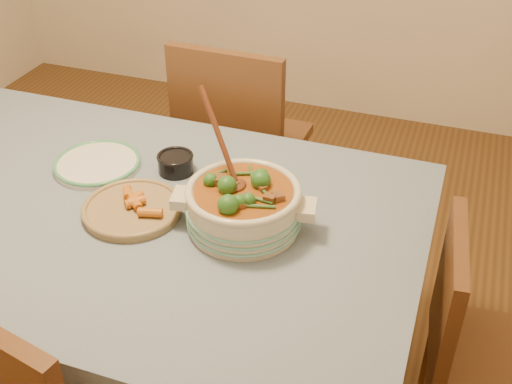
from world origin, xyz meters
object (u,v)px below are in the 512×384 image
dining_table (129,234)px  stew_casserole (243,203)px  condiment_bowl (175,162)px  fried_plate (132,207)px  white_plate (97,164)px  chair_far (238,139)px  chair_right (475,345)px

dining_table → stew_casserole: size_ratio=4.25×
condiment_bowl → fried_plate: 0.24m
white_plate → chair_far: size_ratio=0.33×
stew_casserole → chair_far: (-0.32, 0.78, -0.29)m
chair_far → chair_right: bearing=144.8°
dining_table → condiment_bowl: bearing=76.5°
fried_plate → stew_casserole: bearing=8.2°
white_plate → chair_far: 0.72m
dining_table → stew_casserole: 0.39m
dining_table → chair_right: 1.03m
condiment_bowl → white_plate: bearing=-166.3°
dining_table → chair_far: 0.83m
dining_table → condiment_bowl: size_ratio=12.41×
fried_plate → chair_right: size_ratio=0.40×
white_plate → condiment_bowl: size_ratio=2.36×
chair_far → chair_right: 1.22m
chair_far → fried_plate: bearing=91.5°
stew_casserole → white_plate: 0.55m
chair_right → fried_plate: bearing=90.6°
stew_casserole → chair_right: (0.66, 0.06, -0.37)m
stew_casserole → white_plate: stew_casserole is taller
stew_casserole → fried_plate: 0.32m
fried_plate → chair_right: chair_right is taller
white_plate → chair_right: chair_right is taller
chair_far → dining_table: bearing=89.3°
fried_plate → condiment_bowl: bearing=84.5°
condiment_bowl → fried_plate: (-0.02, -0.24, -0.01)m
chair_far → chair_right: chair_far is taller
dining_table → white_plate: size_ratio=5.27×
chair_right → stew_casserole: bearing=89.5°
condiment_bowl → chair_right: (0.95, -0.14, -0.32)m
white_plate → chair_right: 1.24m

